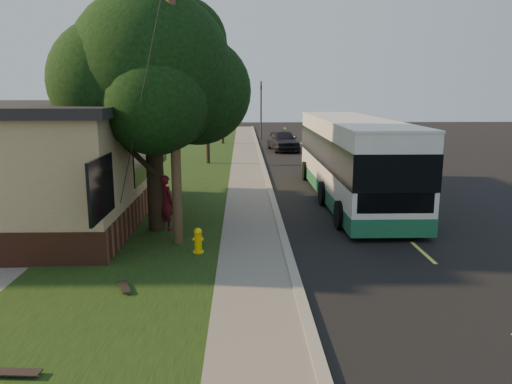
% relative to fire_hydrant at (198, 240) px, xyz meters
% --- Properties ---
extents(ground, '(120.00, 120.00, 0.00)m').
position_rel_fire_hydrant_xyz_m(ground, '(2.60, 0.00, -0.43)').
color(ground, black).
rests_on(ground, ground).
extents(road, '(8.00, 80.00, 0.01)m').
position_rel_fire_hydrant_xyz_m(road, '(6.60, 10.00, -0.43)').
color(road, black).
rests_on(road, ground).
extents(curb, '(0.25, 80.00, 0.12)m').
position_rel_fire_hydrant_xyz_m(curb, '(2.60, 10.00, -0.37)').
color(curb, gray).
rests_on(curb, ground).
extents(sidewalk, '(2.00, 80.00, 0.08)m').
position_rel_fire_hydrant_xyz_m(sidewalk, '(1.60, 10.00, -0.39)').
color(sidewalk, slate).
rests_on(sidewalk, ground).
extents(grass_verge, '(5.00, 80.00, 0.07)m').
position_rel_fire_hydrant_xyz_m(grass_verge, '(-1.90, 10.00, -0.40)').
color(grass_verge, black).
rests_on(grass_verge, ground).
extents(fire_hydrant, '(0.32, 0.32, 0.74)m').
position_rel_fire_hydrant_xyz_m(fire_hydrant, '(0.00, 0.00, 0.00)').
color(fire_hydrant, yellow).
rests_on(fire_hydrant, grass_verge).
extents(utility_pole, '(2.86, 3.21, 9.07)m').
position_rel_fire_hydrant_xyz_m(utility_pole, '(-0.71, 0.99, 4.20)').
color(utility_pole, '#473321').
rests_on(utility_pole, ground).
extents(leafy_tree, '(6.30, 6.00, 7.80)m').
position_rel_fire_hydrant_xyz_m(leafy_tree, '(-1.57, 2.65, 4.73)').
color(leafy_tree, black).
rests_on(leafy_tree, grass_verge).
extents(bare_tree_near, '(1.38, 1.21, 4.31)m').
position_rel_fire_hydrant_xyz_m(bare_tree_near, '(-0.90, 18.00, 1.72)').
color(bare_tree_near, black).
rests_on(bare_tree_near, grass_verge).
extents(bare_tree_far, '(1.38, 1.21, 4.03)m').
position_rel_fire_hydrant_xyz_m(bare_tree_far, '(-0.40, 30.00, 1.57)').
color(bare_tree_far, black).
rests_on(bare_tree_far, grass_verge).
extents(traffic_signal, '(0.18, 0.22, 5.50)m').
position_rel_fire_hydrant_xyz_m(traffic_signal, '(3.10, 34.00, 2.73)').
color(traffic_signal, '#2D2D30').
rests_on(traffic_signal, ground).
extents(transit_bus, '(2.99, 12.97, 3.51)m').
position_rel_fire_hydrant_xyz_m(transit_bus, '(5.99, 7.34, 1.44)').
color(transit_bus, silver).
rests_on(transit_bus, ground).
extents(skateboarder, '(0.80, 0.79, 1.87)m').
position_rel_fire_hydrant_xyz_m(skateboarder, '(-1.27, 2.46, 0.57)').
color(skateboarder, '#531019').
rests_on(skateboarder, grass_verge).
extents(skateboard_main, '(0.47, 0.82, 0.08)m').
position_rel_fire_hydrant_xyz_m(skateboard_main, '(-1.52, -2.68, -0.31)').
color(skateboard_main, black).
rests_on(skateboard_main, grass_verge).
extents(skateboard_spare, '(0.92, 0.29, 0.08)m').
position_rel_fire_hydrant_xyz_m(skateboard_spare, '(-2.51, -6.31, -0.30)').
color(skateboard_spare, black).
rests_on(skateboard_spare, grass_verge).
extents(dumpster, '(1.45, 1.15, 1.28)m').
position_rel_fire_hydrant_xyz_m(dumpster, '(-4.56, 4.61, 0.25)').
color(dumpster, '#13321D').
rests_on(dumpster, building_lot).
extents(distant_car, '(2.55, 5.05, 1.65)m').
position_rel_fire_hydrant_xyz_m(distant_car, '(4.48, 25.12, 0.39)').
color(distant_car, black).
rests_on(distant_car, ground).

